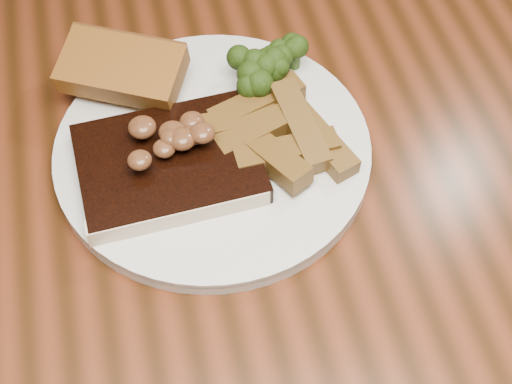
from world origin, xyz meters
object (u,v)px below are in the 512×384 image
dining_table (261,265)px  potato_wedges (271,139)px  plate (213,151)px  garlic_bread (125,84)px  steak (169,165)px

dining_table → potato_wedges: 0.13m
plate → garlic_bread: garlic_bread is taller
dining_table → plate: (-0.03, 0.07, 0.10)m
steak → potato_wedges: bearing=1.7°
dining_table → plate: 0.13m
garlic_bread → potato_wedges: (0.12, -0.10, -0.00)m
garlic_bread → steak: bearing=-48.5°
steak → plate: bearing=22.5°
dining_table → plate: bearing=111.4°
plate → steak: (-0.04, -0.02, 0.02)m
plate → potato_wedges: bearing=-13.8°
garlic_bread → potato_wedges: same height
plate → steak: bearing=-154.7°
garlic_bread → dining_table: bearing=-30.8°
steak → garlic_bread: 0.11m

